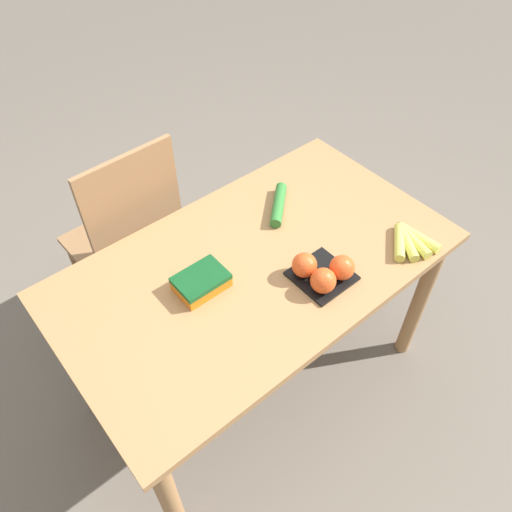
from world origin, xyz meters
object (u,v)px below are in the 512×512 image
banana_bunch (409,240)px  tomato_pack (323,272)px  cucumber_near (279,205)px  carrot_bag (201,281)px  chair (130,241)px

banana_bunch → tomato_pack: tomato_pack is taller
banana_bunch → tomato_pack: size_ratio=0.98×
tomato_pack → banana_bunch: bearing=-12.1°
tomato_pack → cucumber_near: (0.12, 0.35, -0.02)m
tomato_pack → carrot_bag: bearing=144.2°
cucumber_near → tomato_pack: bearing=-109.4°
chair → tomato_pack: 0.90m
cucumber_near → carrot_bag: bearing=-164.4°
tomato_pack → carrot_bag: 0.39m
chair → tomato_pack: bearing=108.5°
banana_bunch → cucumber_near: bearing=118.0°
banana_bunch → carrot_bag: bearing=155.5°
chair → banana_bunch: chair is taller
carrot_bag → tomato_pack: bearing=-35.8°
carrot_bag → banana_bunch: bearing=-24.5°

